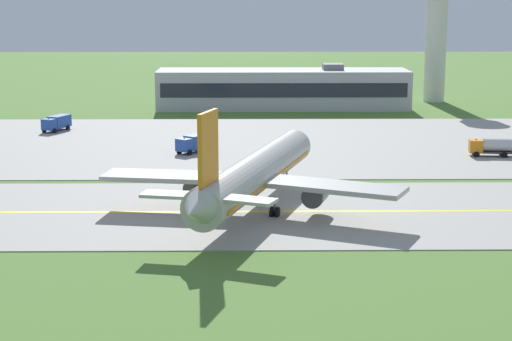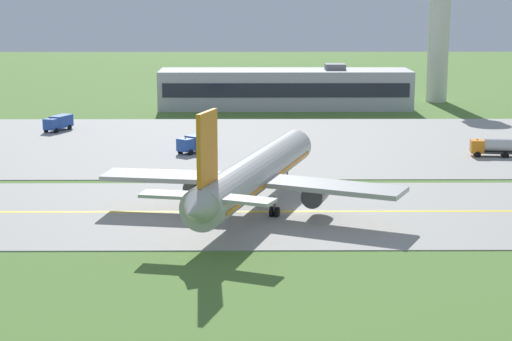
{
  "view_description": "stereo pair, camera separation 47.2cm",
  "coord_description": "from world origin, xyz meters",
  "px_view_note": "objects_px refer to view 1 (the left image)",
  "views": [
    {
      "loc": [
        -6.15,
        -88.87,
        22.99
      ],
      "look_at": [
        -5.06,
        2.71,
        4.0
      ],
      "focal_mm": 60.66,
      "sensor_mm": 36.0,
      "label": 1
    },
    {
      "loc": [
        -5.68,
        -88.88,
        22.99
      ],
      "look_at": [
        -5.06,
        2.71,
        4.0
      ],
      "focal_mm": 60.66,
      "sensor_mm": 36.0,
      "label": 2
    }
  ],
  "objects_px": {
    "airplane_lead": "(255,174)",
    "service_truck_baggage": "(57,122)",
    "service_truck_catering": "(194,143)",
    "service_truck_fuel": "(491,146)",
    "control_tower": "(437,19)"
  },
  "relations": [
    {
      "from": "service_truck_fuel",
      "to": "control_tower",
      "type": "height_order",
      "value": "control_tower"
    },
    {
      "from": "airplane_lead",
      "to": "service_truck_fuel",
      "type": "distance_m",
      "value": 45.94
    },
    {
      "from": "service_truck_fuel",
      "to": "airplane_lead",
      "type": "bearing_deg",
      "value": -137.46
    },
    {
      "from": "service_truck_baggage",
      "to": "service_truck_fuel",
      "type": "relative_size",
      "value": 1.02
    },
    {
      "from": "airplane_lead",
      "to": "service_truck_fuel",
      "type": "relative_size",
      "value": 6.26
    },
    {
      "from": "service_truck_catering",
      "to": "control_tower",
      "type": "height_order",
      "value": "control_tower"
    },
    {
      "from": "service_truck_fuel",
      "to": "service_truck_catering",
      "type": "bearing_deg",
      "value": 175.29
    },
    {
      "from": "airplane_lead",
      "to": "service_truck_fuel",
      "type": "xyz_separation_m",
      "value": [
        33.79,
        31.01,
        -2.6
      ]
    },
    {
      "from": "service_truck_catering",
      "to": "control_tower",
      "type": "xyz_separation_m",
      "value": [
        47.61,
        59.67,
        15.89
      ]
    },
    {
      "from": "airplane_lead",
      "to": "control_tower",
      "type": "distance_m",
      "value": 102.86
    },
    {
      "from": "service_truck_fuel",
      "to": "service_truck_baggage",
      "type": "bearing_deg",
      "value": 160.53
    },
    {
      "from": "airplane_lead",
      "to": "service_truck_baggage",
      "type": "relative_size",
      "value": 6.13
    },
    {
      "from": "service_truck_catering",
      "to": "airplane_lead",
      "type": "bearing_deg",
      "value": -76.28
    },
    {
      "from": "service_truck_catering",
      "to": "service_truck_baggage",
      "type": "bearing_deg",
      "value": 140.45
    },
    {
      "from": "airplane_lead",
      "to": "service_truck_catering",
      "type": "xyz_separation_m",
      "value": [
        -8.42,
        34.49,
        -2.6
      ]
    }
  ]
}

